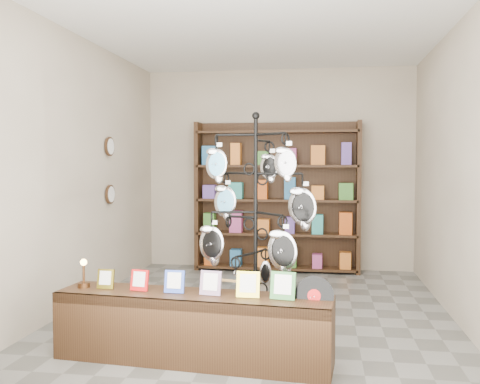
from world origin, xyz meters
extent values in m
plane|color=slate|center=(0.00, 0.00, 0.00)|extent=(5.00, 5.00, 0.00)
plane|color=#BDAF98|center=(0.00, 2.50, 1.50)|extent=(4.00, 0.00, 4.00)
plane|color=#BDAF98|center=(0.00, -2.50, 1.50)|extent=(4.00, 0.00, 4.00)
plane|color=#BDAF98|center=(-2.00, 0.00, 1.50)|extent=(0.00, 5.00, 5.00)
plane|color=#BDAF98|center=(2.00, 0.00, 1.50)|extent=(0.00, 5.00, 5.00)
plane|color=white|center=(0.00, 0.00, 3.00)|extent=(5.00, 5.00, 0.00)
cylinder|color=black|center=(0.11, -1.08, 0.01)|extent=(0.52, 0.52, 0.03)
cylinder|color=black|center=(0.11, -1.08, 0.98)|extent=(0.04, 0.04, 1.97)
sphere|color=black|center=(0.11, -1.08, 1.99)|extent=(0.07, 0.07, 0.07)
ellipsoid|color=silver|center=(0.18, -0.88, 0.62)|extent=(0.11, 0.06, 0.21)
cube|color=tan|center=(-0.02, -1.33, 0.63)|extent=(0.37, 0.10, 0.04)
cube|color=black|center=(-0.34, -1.47, 0.27)|extent=(2.25, 0.64, 0.55)
cube|color=gold|center=(-1.10, -1.41, 0.63)|extent=(0.15, 0.06, 0.16)
cube|color=red|center=(-0.80, -1.43, 0.63)|extent=(0.16, 0.07, 0.17)
cube|color=#263FA5|center=(-0.49, -1.46, 0.64)|extent=(0.17, 0.07, 0.18)
cube|color=#E54C33|center=(-0.19, -1.49, 0.64)|extent=(0.18, 0.07, 0.19)
cube|color=gold|center=(0.11, -1.51, 0.65)|extent=(0.19, 0.07, 0.20)
cube|color=#337233|center=(0.38, -1.53, 0.65)|extent=(0.20, 0.08, 0.21)
cylinder|color=black|center=(0.62, -1.50, 0.58)|extent=(0.31, 0.09, 0.30)
cylinder|color=red|center=(0.62, -1.51, 0.58)|extent=(0.10, 0.04, 0.10)
cylinder|color=#4D2D16|center=(-1.30, -1.39, 0.57)|extent=(0.10, 0.10, 0.04)
cylinder|color=#4D2D16|center=(-1.30, -1.39, 0.66)|extent=(0.02, 0.02, 0.14)
sphere|color=#FFBF59|center=(-1.30, -1.39, 0.76)|extent=(0.06, 0.06, 0.06)
cube|color=black|center=(0.00, 2.44, 1.10)|extent=(2.40, 0.04, 2.20)
cube|color=black|center=(-1.18, 2.28, 1.10)|extent=(0.06, 0.36, 2.20)
cube|color=black|center=(1.18, 2.28, 1.10)|extent=(0.06, 0.36, 2.20)
cube|color=black|center=(0.00, 2.28, 0.05)|extent=(2.36, 0.36, 0.04)
cube|color=black|center=(0.00, 2.28, 0.55)|extent=(2.36, 0.36, 0.03)
cube|color=black|center=(0.00, 2.28, 1.05)|extent=(2.36, 0.36, 0.04)
cube|color=black|center=(0.00, 2.28, 1.55)|extent=(2.36, 0.36, 0.04)
cube|color=black|center=(0.00, 2.28, 2.05)|extent=(2.36, 0.36, 0.04)
cylinder|color=black|center=(-1.97, 0.80, 1.80)|extent=(0.03, 0.24, 0.24)
cylinder|color=black|center=(-1.97, 0.80, 1.20)|extent=(0.03, 0.24, 0.24)
camera|label=1|loc=(0.69, -5.57, 1.58)|focal=40.00mm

